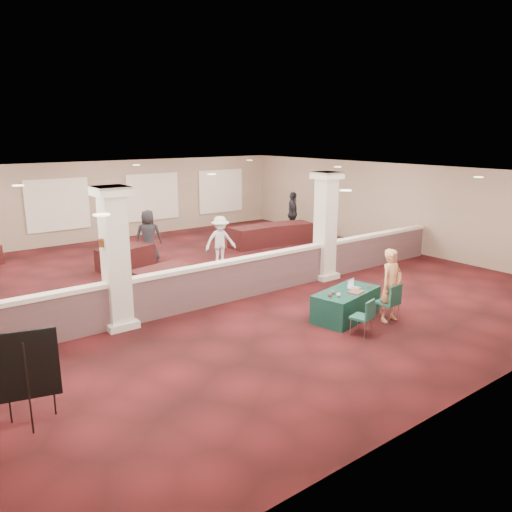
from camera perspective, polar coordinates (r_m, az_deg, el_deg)
ground at (r=14.68m, az=-4.82°, el=-3.19°), size 16.00×16.00×0.00m
wall_back at (r=21.40m, az=-16.58°, el=6.10°), size 16.00×0.04×3.20m
wall_front at (r=8.85m, az=24.19°, el=-5.20°), size 16.00×0.04×3.20m
wall_right at (r=19.70m, az=15.19°, el=5.56°), size 0.04×16.00×3.20m
ceiling at (r=14.07m, az=-5.09°, el=9.36°), size 16.00×16.00×0.02m
partition_wall at (r=13.33m, az=-1.39°, el=-2.38°), size 15.60×0.28×1.10m
column_left at (r=11.43m, az=-15.79°, el=-0.14°), size 0.72×0.72×3.20m
column_right at (r=14.99m, az=7.94°, el=3.53°), size 0.72×0.72×3.20m
sconce_left at (r=11.25m, az=-17.23°, el=1.44°), size 0.12×0.12×0.18m
sconce_right at (r=11.45m, az=-14.61°, el=1.83°), size 0.12×0.12×0.18m
near_table at (r=12.10m, az=10.24°, el=-5.46°), size 1.91×1.24×0.68m
conf_chair_main at (r=12.05m, az=15.14°, el=-4.83°), size 0.47×0.48×0.90m
conf_chair_side at (r=11.12m, az=12.34°, el=-6.54°), size 0.50×0.50×0.82m
easel_board at (r=8.24m, az=-24.71°, el=-11.38°), size 0.88×0.52×1.53m
woman at (r=12.00m, az=15.19°, el=-3.27°), size 0.62×0.42×1.73m
far_table_front_center at (r=14.12m, az=-10.73°, el=-2.63°), size 1.83×1.20×0.68m
far_table_front_right at (r=20.03m, az=3.47°, el=2.66°), size 2.13×1.40×0.79m
far_table_back_center at (r=16.75m, az=-14.66°, el=-0.17°), size 1.94×1.32×0.72m
far_table_back_right at (r=19.31m, az=-0.11°, el=2.24°), size 1.96×1.01×0.79m
attendee_b at (r=16.56m, az=-4.10°, el=1.75°), size 1.13×0.69×1.64m
attendee_c at (r=21.36m, az=4.23°, el=4.83°), size 1.00×1.21×1.87m
attendee_d at (r=17.32m, az=-12.18°, el=2.26°), size 1.00×0.83×1.79m
laptop_base at (r=12.20m, az=11.16°, el=-3.63°), size 0.34×0.27×0.02m
laptop_screen at (r=12.22m, az=10.75°, el=-3.04°), size 0.30×0.08×0.20m
screen_glow at (r=12.22m, az=10.78°, el=-3.11°), size 0.27×0.06×0.18m
knitting at (r=11.92m, az=11.39°, el=-4.03°), size 0.42×0.35×0.03m
yarn_cream at (r=11.51m, az=9.43°, el=-4.40°), size 0.10×0.10×0.10m
yarn_red at (r=11.47m, az=8.47°, el=-4.45°), size 0.09×0.09×0.09m
yarn_grey at (r=11.69m, az=8.81°, el=-4.10°), size 0.10×0.10×0.10m
scissors at (r=12.38m, az=12.77°, el=-3.46°), size 0.11×0.05×0.01m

